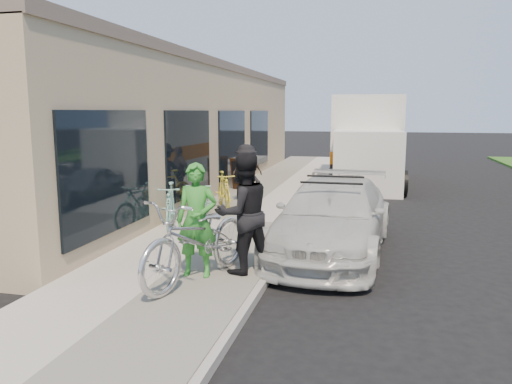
{
  "coord_description": "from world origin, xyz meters",
  "views": [
    {
      "loc": [
        1.14,
        -8.02,
        2.68
      ],
      "look_at": [
        -1.18,
        1.74,
        1.05
      ],
      "focal_mm": 35.0,
      "sensor_mm": 36.0,
      "label": 1
    }
  ],
  "objects_px": {
    "man_standing": "(243,213)",
    "cruiser_bike_c": "(224,190)",
    "tandem_bike": "(198,239)",
    "bystander_b": "(247,174)",
    "sedan_white": "(333,217)",
    "cruiser_bike_b": "(203,200)",
    "bike_rack": "(196,194)",
    "sandwich_board": "(242,173)",
    "sedan_silver": "(349,193)",
    "moving_truck": "(365,144)",
    "bystander_a": "(246,174)",
    "woman_rider": "(197,220)",
    "cruiser_bike_a": "(170,206)"
  },
  "relations": [
    {
      "from": "man_standing",
      "to": "cruiser_bike_c",
      "type": "xyz_separation_m",
      "value": [
        -1.84,
        4.97,
        -0.47
      ]
    },
    {
      "from": "tandem_bike",
      "to": "bystander_b",
      "type": "xyz_separation_m",
      "value": [
        -1.04,
        7.01,
        0.11
      ]
    },
    {
      "from": "sedan_white",
      "to": "cruiser_bike_b",
      "type": "relative_size",
      "value": 2.99
    },
    {
      "from": "bike_rack",
      "to": "sedan_white",
      "type": "bearing_deg",
      "value": -30.55
    },
    {
      "from": "sandwich_board",
      "to": "sedan_silver",
      "type": "height_order",
      "value": "sandwich_board"
    },
    {
      "from": "bike_rack",
      "to": "moving_truck",
      "type": "height_order",
      "value": "moving_truck"
    },
    {
      "from": "sandwich_board",
      "to": "cruiser_bike_b",
      "type": "height_order",
      "value": "sandwich_board"
    },
    {
      "from": "tandem_bike",
      "to": "bystander_a",
      "type": "distance_m",
      "value": 6.35
    },
    {
      "from": "woman_rider",
      "to": "bystander_a",
      "type": "bearing_deg",
      "value": 93.1
    },
    {
      "from": "cruiser_bike_b",
      "to": "bystander_a",
      "type": "height_order",
      "value": "bystander_a"
    },
    {
      "from": "tandem_bike",
      "to": "bystander_b",
      "type": "relative_size",
      "value": 1.63
    },
    {
      "from": "sandwich_board",
      "to": "cruiser_bike_a",
      "type": "distance_m",
      "value": 5.73
    },
    {
      "from": "tandem_bike",
      "to": "woman_rider",
      "type": "xyz_separation_m",
      "value": [
        -0.11,
        0.24,
        0.23
      ]
    },
    {
      "from": "sandwich_board",
      "to": "man_standing",
      "type": "relative_size",
      "value": 0.54
    },
    {
      "from": "cruiser_bike_c",
      "to": "bystander_a",
      "type": "xyz_separation_m",
      "value": [
        0.42,
        0.75,
        0.34
      ]
    },
    {
      "from": "sedan_white",
      "to": "moving_truck",
      "type": "distance_m",
      "value": 10.04
    },
    {
      "from": "sedan_white",
      "to": "tandem_bike",
      "type": "height_order",
      "value": "tandem_bike"
    },
    {
      "from": "cruiser_bike_b",
      "to": "cruiser_bike_a",
      "type": "bearing_deg",
      "value": -113.31
    },
    {
      "from": "sedan_white",
      "to": "bystander_b",
      "type": "relative_size",
      "value": 3.28
    },
    {
      "from": "moving_truck",
      "to": "cruiser_bike_b",
      "type": "relative_size",
      "value": 4.08
    },
    {
      "from": "moving_truck",
      "to": "bystander_a",
      "type": "xyz_separation_m",
      "value": [
        -3.04,
        -6.22,
        -0.47
      ]
    },
    {
      "from": "sedan_silver",
      "to": "bystander_b",
      "type": "relative_size",
      "value": 1.92
    },
    {
      "from": "cruiser_bike_c",
      "to": "bystander_a",
      "type": "relative_size",
      "value": 0.97
    },
    {
      "from": "sedan_silver",
      "to": "woman_rider",
      "type": "height_order",
      "value": "woman_rider"
    },
    {
      "from": "woman_rider",
      "to": "cruiser_bike_b",
      "type": "bearing_deg",
      "value": 104.15
    },
    {
      "from": "bike_rack",
      "to": "bystander_b",
      "type": "bearing_deg",
      "value": 74.21
    },
    {
      "from": "sedan_silver",
      "to": "bystander_b",
      "type": "distance_m",
      "value": 2.94
    },
    {
      "from": "sandwich_board",
      "to": "sedan_white",
      "type": "bearing_deg",
      "value": -47.42
    },
    {
      "from": "sandwich_board",
      "to": "bystander_a",
      "type": "height_order",
      "value": "bystander_a"
    },
    {
      "from": "man_standing",
      "to": "bystander_b",
      "type": "xyz_separation_m",
      "value": [
        -1.58,
        6.44,
        -0.2
      ]
    },
    {
      "from": "sedan_silver",
      "to": "cruiser_bike_b",
      "type": "height_order",
      "value": "cruiser_bike_b"
    },
    {
      "from": "bike_rack",
      "to": "woman_rider",
      "type": "height_order",
      "value": "woman_rider"
    },
    {
      "from": "sandwich_board",
      "to": "bystander_b",
      "type": "xyz_separation_m",
      "value": [
        0.63,
        -1.77,
        0.22
      ]
    },
    {
      "from": "woman_rider",
      "to": "bystander_a",
      "type": "xyz_separation_m",
      "value": [
        -0.78,
        6.04,
        -0.06
      ]
    },
    {
      "from": "bike_rack",
      "to": "woman_rider",
      "type": "relative_size",
      "value": 0.49
    },
    {
      "from": "sedan_silver",
      "to": "cruiser_bike_c",
      "type": "relative_size",
      "value": 1.8
    },
    {
      "from": "sedan_white",
      "to": "cruiser_bike_b",
      "type": "distance_m",
      "value": 3.66
    },
    {
      "from": "cruiser_bike_c",
      "to": "bystander_b",
      "type": "relative_size",
      "value": 1.06
    },
    {
      "from": "tandem_bike",
      "to": "man_standing",
      "type": "distance_m",
      "value": 0.84
    },
    {
      "from": "sedan_white",
      "to": "cruiser_bike_a",
      "type": "xyz_separation_m",
      "value": [
        -3.53,
        0.55,
        -0.05
      ]
    },
    {
      "from": "woman_rider",
      "to": "bystander_b",
      "type": "height_order",
      "value": "woman_rider"
    },
    {
      "from": "cruiser_bike_a",
      "to": "tandem_bike",
      "type": "bearing_deg",
      "value": -77.95
    },
    {
      "from": "cruiser_bike_a",
      "to": "woman_rider",
      "type": "bearing_deg",
      "value": -77.52
    },
    {
      "from": "bike_rack",
      "to": "man_standing",
      "type": "bearing_deg",
      "value": -60.43
    },
    {
      "from": "tandem_bike",
      "to": "cruiser_bike_c",
      "type": "bearing_deg",
      "value": 121.29
    },
    {
      "from": "sedan_white",
      "to": "woman_rider",
      "type": "bearing_deg",
      "value": -125.7
    },
    {
      "from": "sedan_white",
      "to": "sedan_silver",
      "type": "xyz_separation_m",
      "value": [
        0.09,
        4.27,
        -0.21
      ]
    },
    {
      "from": "sedan_silver",
      "to": "moving_truck",
      "type": "bearing_deg",
      "value": 87.58
    },
    {
      "from": "bike_rack",
      "to": "man_standing",
      "type": "distance_m",
      "value": 4.62
    },
    {
      "from": "cruiser_bike_a",
      "to": "bystander_a",
      "type": "bearing_deg",
      "value": 57.24
    }
  ]
}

